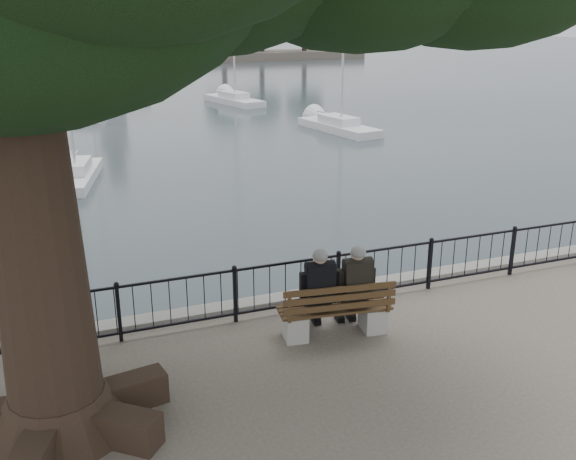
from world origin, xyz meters
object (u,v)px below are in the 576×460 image
bench (335,316)px  lion_monument (108,63)px  person_left (317,294)px  person_right (354,291)px

bench → lion_monument: size_ratio=0.23×
person_left → person_right: size_ratio=1.00×
lion_monument → person_right: bearing=-91.4°
person_right → bench: bearing=-170.3°
bench → lion_monument: (1.56, 48.53, 0.80)m
bench → lion_monument: bearing=88.2°
person_left → bench: bearing=-28.2°
person_left → lion_monument: 48.42m
bench → person_left: (-0.28, 0.15, 0.39)m
person_right → lion_monument: 48.48m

